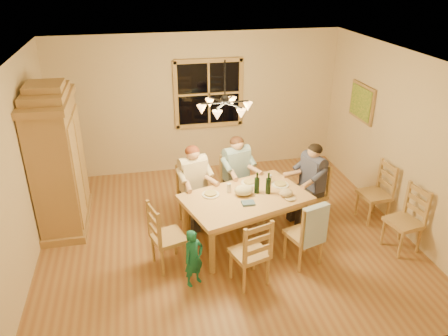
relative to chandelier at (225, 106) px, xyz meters
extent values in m
plane|color=#965D36|center=(0.00, 0.00, -2.08)|extent=(5.50, 5.50, 0.00)
cube|color=white|center=(0.00, 0.00, 0.62)|extent=(5.50, 5.00, 0.02)
cube|color=beige|center=(0.00, 2.50, -0.73)|extent=(5.50, 0.02, 2.70)
cube|color=beige|center=(-2.75, 0.00, -0.73)|extent=(0.02, 5.00, 2.70)
cube|color=beige|center=(2.75, 0.00, -0.73)|extent=(0.02, 5.00, 2.70)
cube|color=black|center=(0.20, 2.48, -0.53)|extent=(1.20, 0.03, 1.20)
cube|color=#A07B46|center=(0.20, 2.46, -0.53)|extent=(1.30, 0.06, 1.30)
cube|color=#A78648|center=(2.72, 1.20, -0.48)|extent=(0.04, 0.78, 0.64)
cube|color=#1E6B2D|center=(2.69, 1.20, -0.48)|extent=(0.02, 0.68, 0.54)
cylinder|color=black|center=(0.00, 0.00, 0.36)|extent=(0.02, 0.02, 0.53)
sphere|color=black|center=(0.00, 0.00, 0.09)|extent=(0.12, 0.12, 0.12)
cylinder|color=black|center=(0.16, 0.00, 0.05)|extent=(0.34, 0.02, 0.02)
cone|color=#FFB259|center=(0.32, 0.00, -0.03)|extent=(0.13, 0.13, 0.12)
cylinder|color=black|center=(0.08, 0.14, 0.05)|extent=(0.19, 0.31, 0.02)
cone|color=#FFB259|center=(0.16, 0.28, -0.03)|extent=(0.13, 0.13, 0.12)
cylinder|color=black|center=(-0.08, 0.14, 0.05)|extent=(0.19, 0.31, 0.02)
cone|color=#FFB259|center=(-0.16, 0.28, -0.03)|extent=(0.13, 0.13, 0.12)
cylinder|color=black|center=(-0.16, 0.00, 0.05)|extent=(0.34, 0.02, 0.02)
cone|color=#FFB259|center=(-0.32, 0.00, -0.03)|extent=(0.13, 0.13, 0.12)
cylinder|color=black|center=(-0.08, -0.14, 0.05)|extent=(0.19, 0.31, 0.02)
cone|color=#FFB259|center=(-0.16, -0.28, -0.03)|extent=(0.13, 0.13, 0.12)
cylinder|color=black|center=(0.08, -0.14, 0.05)|extent=(0.19, 0.31, 0.02)
cone|color=#FFB259|center=(0.16, -0.28, -0.03)|extent=(0.13, 0.13, 0.12)
cube|color=#A78648|center=(-2.43, 0.87, -1.08)|extent=(0.60, 1.30, 2.00)
cube|color=#A78648|center=(-2.43, 0.87, -0.03)|extent=(0.66, 1.40, 0.10)
cube|color=#A78648|center=(-2.43, 0.87, 0.07)|extent=(0.58, 1.00, 0.12)
cube|color=#A78648|center=(-2.43, 0.87, 0.17)|extent=(0.52, 0.55, 0.10)
cube|color=#A07B46|center=(-2.12, 0.54, -1.08)|extent=(0.03, 0.55, 1.60)
cube|color=#A07B46|center=(-2.12, 1.20, -1.08)|extent=(0.03, 0.55, 1.60)
cube|color=#A78648|center=(-2.43, 0.87, -2.02)|extent=(0.66, 1.40, 0.12)
cube|color=tan|center=(0.26, -0.21, -1.35)|extent=(2.00, 1.55, 0.06)
cube|color=#A07B46|center=(0.26, -0.21, -1.43)|extent=(1.82, 1.36, 0.10)
cylinder|color=#A07B46|center=(-0.35, -0.86, -1.73)|extent=(0.09, 0.09, 0.70)
cylinder|color=#A07B46|center=(1.14, -0.39, -1.73)|extent=(0.09, 0.09, 0.70)
cylinder|color=#A07B46|center=(-0.61, -0.02, -1.73)|extent=(0.09, 0.09, 0.70)
cylinder|color=#A07B46|center=(0.88, 0.44, -1.73)|extent=(0.09, 0.09, 0.70)
cube|color=#A07B46|center=(-0.40, 0.46, -1.63)|extent=(0.54, 0.53, 0.06)
cube|color=#A07B46|center=(-0.40, 0.46, -1.36)|extent=(0.38, 0.16, 0.54)
cube|color=#A07B46|center=(0.35, 0.69, -1.63)|extent=(0.54, 0.53, 0.06)
cube|color=#A07B46|center=(0.35, 0.69, -1.36)|extent=(0.38, 0.16, 0.54)
cube|color=#A07B46|center=(0.09, -1.13, -1.63)|extent=(0.54, 0.53, 0.06)
cube|color=#A07B46|center=(0.09, -1.13, -1.36)|extent=(0.38, 0.16, 0.54)
cube|color=#A07B46|center=(0.93, -0.87, -1.63)|extent=(0.54, 0.53, 0.06)
cube|color=#A07B46|center=(0.93, -0.87, -1.36)|extent=(0.38, 0.16, 0.54)
cube|color=#A07B46|center=(-0.90, -0.57, -1.63)|extent=(0.53, 0.54, 0.06)
cube|color=#A07B46|center=(-0.90, -0.57, -1.36)|extent=(0.16, 0.38, 0.54)
cube|color=#A07B46|center=(1.43, 0.16, -1.63)|extent=(0.53, 0.54, 0.06)
cube|color=#A07B46|center=(1.43, 0.16, -1.36)|extent=(0.16, 0.38, 0.54)
cube|color=beige|center=(-0.40, 0.46, -1.24)|extent=(0.45, 0.33, 0.52)
cube|color=#262328|center=(-0.40, 0.46, -1.55)|extent=(0.49, 0.51, 0.14)
sphere|color=tan|center=(-0.40, 0.46, -0.86)|extent=(0.21, 0.21, 0.21)
ellipsoid|color=#592614|center=(-0.40, 0.46, -0.83)|extent=(0.22, 0.22, 0.17)
cube|color=#316987|center=(0.35, 0.69, -1.24)|extent=(0.45, 0.33, 0.52)
cube|color=#262328|center=(0.35, 0.69, -1.55)|extent=(0.49, 0.51, 0.14)
sphere|color=tan|center=(0.35, 0.69, -0.86)|extent=(0.21, 0.21, 0.21)
ellipsoid|color=#381E11|center=(0.35, 0.69, -0.83)|extent=(0.22, 0.22, 0.17)
cube|color=#3B3E5E|center=(1.43, 0.16, -1.24)|extent=(0.33, 0.45, 0.52)
cube|color=#262328|center=(1.43, 0.16, -1.55)|extent=(0.51, 0.49, 0.14)
sphere|color=tan|center=(1.43, 0.16, -0.86)|extent=(0.21, 0.21, 0.21)
ellipsoid|color=black|center=(1.43, 0.16, -0.83)|extent=(0.22, 0.22, 0.17)
cube|color=#B0CAEF|center=(0.99, -1.05, -1.38)|extent=(0.39, 0.21, 0.58)
cylinder|color=black|center=(0.45, -0.13, -1.15)|extent=(0.08, 0.08, 0.33)
cylinder|color=black|center=(0.61, -0.18, -1.15)|extent=(0.08, 0.08, 0.33)
cylinder|color=white|center=(-0.23, -0.07, -1.31)|extent=(0.26, 0.26, 0.02)
cylinder|color=white|center=(0.42, 0.19, -1.31)|extent=(0.26, 0.26, 0.02)
cylinder|color=white|center=(0.87, 0.02, -1.31)|extent=(0.26, 0.26, 0.02)
cylinder|color=silver|center=(0.06, -0.03, -1.25)|extent=(0.06, 0.06, 0.14)
cylinder|color=silver|center=(0.73, 0.12, -1.25)|extent=(0.06, 0.06, 0.14)
ellipsoid|color=tan|center=(0.84, -0.31, -1.26)|extent=(0.20, 0.20, 0.11)
cube|color=slate|center=(0.25, -0.42, -1.30)|extent=(0.21, 0.19, 0.03)
ellipsoid|color=#B9B186|center=(0.25, -0.15, -1.24)|extent=(0.28, 0.22, 0.15)
imported|color=#186E59|center=(-0.62, -1.02, -1.67)|extent=(0.35, 0.31, 0.81)
cube|color=#A07B46|center=(2.45, -0.87, -1.63)|extent=(0.50, 0.51, 0.06)
cube|color=#A07B46|center=(2.45, -0.87, -1.36)|extent=(0.12, 0.38, 0.54)
cube|color=#A07B46|center=(2.45, -0.04, -1.63)|extent=(0.46, 0.48, 0.06)
cube|color=#A07B46|center=(2.45, -0.04, -1.36)|extent=(0.08, 0.38, 0.54)
camera|label=1|loc=(-1.17, -5.57, 1.80)|focal=35.00mm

